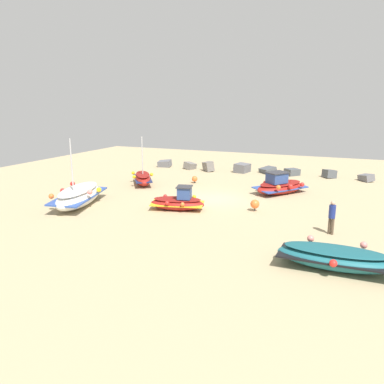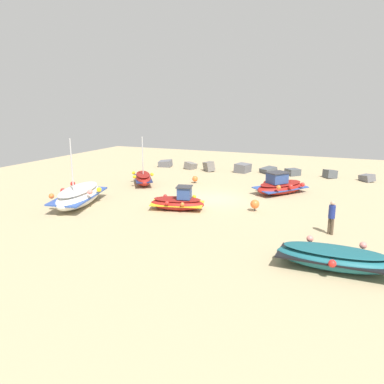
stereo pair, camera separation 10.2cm
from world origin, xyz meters
name	(u,v)px [view 1 (the left image)]	position (x,y,z in m)	size (l,w,h in m)	color
ground_plane	(215,199)	(0.00, 0.00, 0.00)	(47.67, 47.67, 0.00)	tan
fishing_boat_0	(280,186)	(3.69, 3.35, 0.53)	(3.76, 4.33, 1.63)	maroon
fishing_boat_1	(143,178)	(-6.79, 2.11, 0.49)	(3.02, 3.66, 3.78)	maroon
fishing_boat_2	(334,257)	(8.00, -8.50, 0.45)	(4.42, 2.38, 0.94)	#1E6670
fishing_boat_3	(79,196)	(-7.30, -4.89, 0.62)	(3.27, 5.64, 4.29)	white
fishing_boat_4	(178,202)	(-1.16, -3.34, 0.48)	(3.49, 2.10, 1.51)	maroon
person_walking	(332,215)	(7.61, -4.38, 0.98)	(0.32, 0.32, 1.70)	brown
breakwater_rocks	(246,169)	(-0.66, 10.39, 0.34)	(19.90, 2.71, 1.12)	slate
mooring_buoy_0	(255,204)	(3.17, -1.85, 0.44)	(0.54, 0.54, 0.71)	#3F3F42
mooring_buoy_1	(195,179)	(-3.24, 4.20, 0.35)	(0.46, 0.46, 0.58)	#3F3F42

